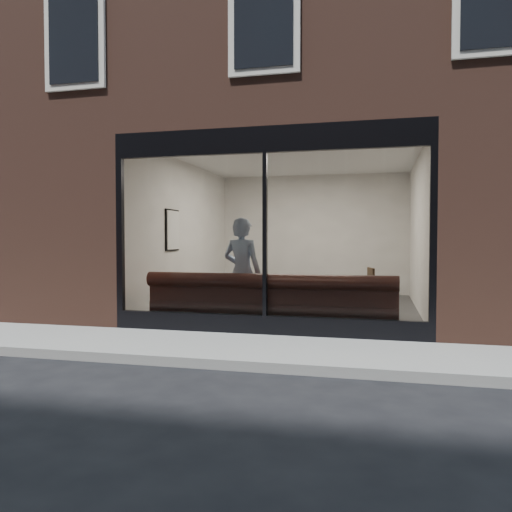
% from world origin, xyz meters
% --- Properties ---
extents(ground, '(120.00, 120.00, 0.00)m').
position_xyz_m(ground, '(0.00, 0.00, 0.00)').
color(ground, black).
rests_on(ground, ground).
extents(sidewalk_near, '(40.00, 2.00, 0.01)m').
position_xyz_m(sidewalk_near, '(0.00, 1.00, 0.01)').
color(sidewalk_near, gray).
rests_on(sidewalk_near, ground).
extents(kerb_near, '(40.00, 0.10, 0.12)m').
position_xyz_m(kerb_near, '(0.00, -0.05, 0.06)').
color(kerb_near, gray).
rests_on(kerb_near, ground).
extents(host_building_pier_left, '(2.50, 12.00, 3.20)m').
position_xyz_m(host_building_pier_left, '(-3.75, 8.00, 1.60)').
color(host_building_pier_left, brown).
rests_on(host_building_pier_left, ground).
extents(host_building_pier_right, '(2.50, 12.00, 3.20)m').
position_xyz_m(host_building_pier_right, '(3.75, 8.00, 1.60)').
color(host_building_pier_right, brown).
rests_on(host_building_pier_right, ground).
extents(host_building_backfill, '(5.00, 6.00, 3.20)m').
position_xyz_m(host_building_backfill, '(0.00, 11.00, 1.60)').
color(host_building_backfill, brown).
rests_on(host_building_backfill, ground).
extents(cafe_floor, '(6.00, 6.00, 0.00)m').
position_xyz_m(cafe_floor, '(0.00, 5.00, 0.02)').
color(cafe_floor, '#2D2D30').
rests_on(cafe_floor, ground).
extents(cafe_ceiling, '(6.00, 6.00, 0.00)m').
position_xyz_m(cafe_ceiling, '(0.00, 5.00, 3.19)').
color(cafe_ceiling, white).
rests_on(cafe_ceiling, host_building_upper).
extents(cafe_wall_back, '(5.00, 0.00, 5.00)m').
position_xyz_m(cafe_wall_back, '(0.00, 7.99, 1.60)').
color(cafe_wall_back, silver).
rests_on(cafe_wall_back, ground).
extents(cafe_wall_left, '(0.00, 6.00, 6.00)m').
position_xyz_m(cafe_wall_left, '(-2.49, 5.00, 1.60)').
color(cafe_wall_left, silver).
rests_on(cafe_wall_left, ground).
extents(cafe_wall_right, '(0.00, 6.00, 6.00)m').
position_xyz_m(cafe_wall_right, '(2.49, 5.00, 1.60)').
color(cafe_wall_right, silver).
rests_on(cafe_wall_right, ground).
extents(storefront_kick, '(5.00, 0.10, 0.30)m').
position_xyz_m(storefront_kick, '(0.00, 2.05, 0.15)').
color(storefront_kick, black).
rests_on(storefront_kick, ground).
extents(storefront_header, '(5.00, 0.10, 0.40)m').
position_xyz_m(storefront_header, '(0.00, 2.05, 3.00)').
color(storefront_header, black).
rests_on(storefront_header, host_building_upper).
extents(storefront_mullion, '(0.06, 0.10, 2.50)m').
position_xyz_m(storefront_mullion, '(0.00, 2.05, 1.55)').
color(storefront_mullion, black).
rests_on(storefront_mullion, storefront_kick).
extents(storefront_glass, '(4.80, 0.00, 4.80)m').
position_xyz_m(storefront_glass, '(0.00, 2.02, 1.55)').
color(storefront_glass, white).
rests_on(storefront_glass, storefront_kick).
extents(banquette, '(4.00, 0.55, 0.45)m').
position_xyz_m(banquette, '(0.00, 2.45, 0.23)').
color(banquette, '#391A14').
rests_on(banquette, cafe_floor).
extents(person, '(0.74, 0.56, 1.84)m').
position_xyz_m(person, '(-0.53, 2.66, 0.92)').
color(person, '#A9C1E1').
rests_on(person, cafe_floor).
extents(cafe_table_left, '(0.68, 0.68, 0.04)m').
position_xyz_m(cafe_table_left, '(-1.49, 3.35, 0.74)').
color(cafe_table_left, '#302113').
rests_on(cafe_table_left, cafe_floor).
extents(cafe_table_right, '(0.82, 0.82, 0.04)m').
position_xyz_m(cafe_table_right, '(0.68, 3.74, 0.74)').
color(cafe_table_right, '#302113').
rests_on(cafe_table_right, cafe_floor).
extents(cafe_chair_left, '(0.51, 0.51, 0.04)m').
position_xyz_m(cafe_chair_left, '(-1.07, 4.30, 0.24)').
color(cafe_chair_left, '#302113').
rests_on(cafe_chair_left, cafe_floor).
extents(cafe_chair_right, '(0.56, 0.56, 0.04)m').
position_xyz_m(cafe_chair_right, '(1.38, 3.96, 0.24)').
color(cafe_chair_right, '#302113').
rests_on(cafe_chair_right, cafe_floor).
extents(wall_poster, '(0.02, 0.60, 0.80)m').
position_xyz_m(wall_poster, '(-2.45, 4.23, 1.67)').
color(wall_poster, white).
rests_on(wall_poster, cafe_wall_left).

